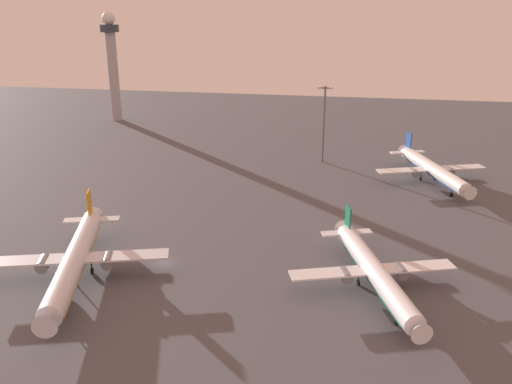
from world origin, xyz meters
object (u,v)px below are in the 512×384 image
Objects in this scene: apron_light_west at (324,119)px; airplane_terminal_side at (75,259)px; control_tower at (112,60)px; airplane_near_gate at (432,169)px; airplane_mid_apron at (374,271)px.

airplane_terminal_side is at bearing -115.10° from apron_light_west.
control_tower is 108.09m from apron_light_west.
control_tower is 146.09m from airplane_near_gate.
airplane_mid_apron is (57.15, 6.54, -0.49)m from airplane_terminal_side.
airplane_terminal_side is 99.73m from apron_light_west.
control_tower is at bearing -85.83° from airplane_terminal_side.
airplane_mid_apron is 1.58× the size of apron_light_west.
apron_light_west is (95.34, -49.48, -12.06)m from control_tower.
airplane_terminal_side is 1.79× the size of apron_light_west.
control_tower is at bearing 152.57° from apron_light_west.
airplane_mid_apron is 0.96× the size of airplane_near_gate.
airplane_near_gate is 38.39m from apron_light_west.
apron_light_west is (-15.06, 83.31, 10.52)m from airplane_mid_apron.
apron_light_west is (42.10, 89.85, 10.03)m from airplane_terminal_side.
control_tower reaches higher than airplane_terminal_side.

